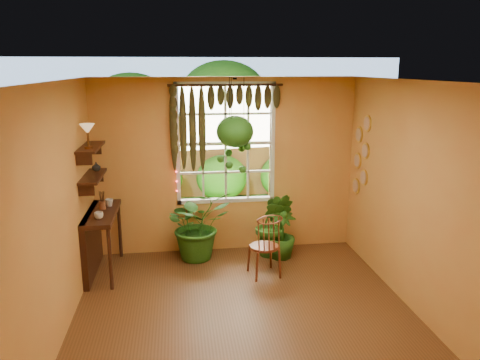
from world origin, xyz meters
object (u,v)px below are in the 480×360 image
object	(u,v)px
potted_plant_left	(198,224)
hanging_basket	(235,135)
counter_ledge	(95,236)
potted_plant_mid	(274,224)
windsor_chair	(265,255)

from	to	relation	value
potted_plant_left	hanging_basket	size ratio (longest dim) A/B	0.78
counter_ledge	hanging_basket	size ratio (longest dim) A/B	0.87
counter_ledge	potted_plant_left	xyz separation A→B (m)	(1.45, 0.34, -0.02)
hanging_basket	potted_plant_mid	bearing A→B (deg)	-10.87
windsor_chair	potted_plant_left	size ratio (longest dim) A/B	0.99
counter_ledge	windsor_chair	distance (m)	2.38
potted_plant_left	windsor_chair	bearing A→B (deg)	-40.25
counter_ledge	potted_plant_mid	xyz separation A→B (m)	(2.59, 0.26, -0.04)
counter_ledge	windsor_chair	size ratio (longest dim) A/B	1.12
potted_plant_mid	hanging_basket	distance (m)	1.49
counter_ledge	windsor_chair	bearing A→B (deg)	-10.07
hanging_basket	potted_plant_left	bearing A→B (deg)	-176.60
counter_ledge	windsor_chair	xyz separation A→B (m)	(2.33, -0.41, -0.24)
counter_ledge	potted_plant_left	distance (m)	1.49
hanging_basket	counter_ledge	bearing A→B (deg)	-169.61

